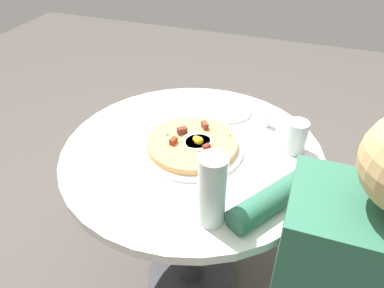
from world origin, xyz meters
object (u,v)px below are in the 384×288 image
object	(u,v)px
bread_plate	(228,111)
salt_shaker	(266,119)
fork	(263,183)
water_bottle	(212,191)
pizza_plate	(192,147)
knife	(275,183)
water_glass	(296,137)
dining_table	(192,186)
breakfast_pizza	(192,143)

from	to	relation	value
bread_plate	salt_shaker	distance (m)	0.16
fork	water_bottle	bearing A→B (deg)	-49.99
pizza_plate	knife	bearing A→B (deg)	164.27
salt_shaker	water_glass	bearing A→B (deg)	134.47
dining_table	water_bottle	bearing A→B (deg)	118.73
pizza_plate	water_bottle	distance (m)	0.32
bread_plate	fork	distance (m)	0.41
water_glass	fork	bearing A→B (deg)	71.92
dining_table	salt_shaker	distance (m)	0.35
dining_table	breakfast_pizza	xyz separation A→B (m)	(-0.00, -0.00, 0.19)
fork	knife	xyz separation A→B (m)	(-0.03, -0.01, 0.00)
pizza_plate	water_bottle	world-z (taller)	water_bottle
pizza_plate	salt_shaker	xyz separation A→B (m)	(-0.20, -0.22, 0.02)
water_glass	water_bottle	bearing A→B (deg)	66.26
breakfast_pizza	fork	distance (m)	0.27
breakfast_pizza	knife	xyz separation A→B (m)	(-0.28, 0.08, -0.02)
fork	knife	world-z (taller)	same
fork	water_glass	world-z (taller)	water_glass
water_glass	water_bottle	size ratio (longest dim) A/B	0.53
knife	water_glass	bearing A→B (deg)	150.08
dining_table	water_glass	world-z (taller)	water_glass
fork	knife	bearing A→B (deg)	90.00
fork	breakfast_pizza	bearing A→B (deg)	-131.03
knife	breakfast_pizza	bearing A→B (deg)	-126.40
water_bottle	salt_shaker	xyz separation A→B (m)	(-0.05, -0.49, -0.07)
pizza_plate	water_glass	size ratio (longest dim) A/B	3.07
water_bottle	breakfast_pizza	bearing A→B (deg)	-61.37
fork	water_bottle	distance (m)	0.23
dining_table	salt_shaker	world-z (taller)	salt_shaker
breakfast_pizza	fork	size ratio (longest dim) A/B	1.64
pizza_plate	bread_plate	xyz separation A→B (m)	(-0.05, -0.26, -0.00)
bread_plate	dining_table	bearing A→B (deg)	79.14
dining_table	breakfast_pizza	distance (m)	0.19
knife	water_glass	xyz separation A→B (m)	(-0.03, -0.18, 0.05)
knife	water_glass	world-z (taller)	water_glass
pizza_plate	water_glass	world-z (taller)	water_glass
breakfast_pizza	bread_plate	distance (m)	0.27
dining_table	water_glass	distance (m)	0.40
dining_table	knife	size ratio (longest dim) A/B	4.72
pizza_plate	bread_plate	world-z (taller)	pizza_plate
pizza_plate	water_bottle	size ratio (longest dim) A/B	1.63
breakfast_pizza	water_bottle	xyz separation A→B (m)	(-0.15, 0.27, 0.08)
breakfast_pizza	knife	size ratio (longest dim) A/B	1.64
dining_table	water_bottle	xyz separation A→B (m)	(-0.15, 0.27, 0.27)
knife	fork	bearing A→B (deg)	-90.00
bread_plate	fork	size ratio (longest dim) A/B	0.95
breakfast_pizza	fork	world-z (taller)	breakfast_pizza
salt_shaker	bread_plate	bearing A→B (deg)	-17.46
fork	knife	distance (m)	0.04
water_glass	dining_table	bearing A→B (deg)	18.17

